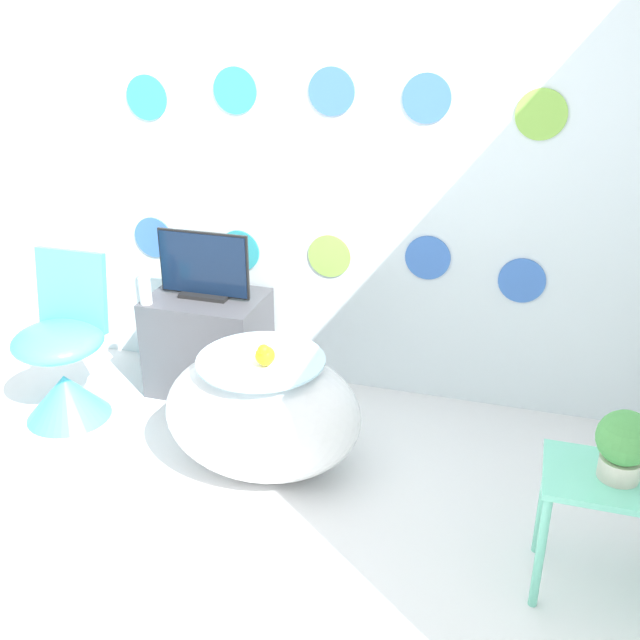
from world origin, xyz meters
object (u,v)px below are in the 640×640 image
tv (204,268)px  potted_plant_left (624,443)px  bathtub (263,412)px  vase (145,290)px  chair (64,367)px

tv → potted_plant_left: size_ratio=1.95×
bathtub → potted_plant_left: 1.51m
tv → vase: 0.31m
chair → vase: chair is taller
bathtub → potted_plant_left: bearing=-14.2°
chair → vase: (0.32, 0.31, 0.33)m
vase → bathtub: bearing=-29.3°
bathtub → chair: size_ratio=1.07×
bathtub → vase: vase is taller
potted_plant_left → vase: bearing=160.0°
bathtub → potted_plant_left: size_ratio=3.54×
chair → tv: bearing=40.5°
bathtub → chair: (-1.10, 0.13, -0.01)m
potted_plant_left → bathtub: bearing=165.8°
chair → potted_plant_left: 2.60m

